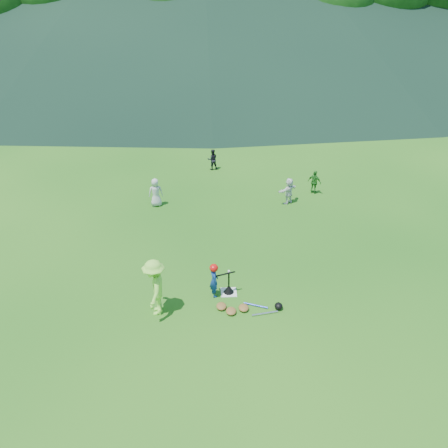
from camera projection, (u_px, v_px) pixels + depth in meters
name	position (u px, v px, depth m)	size (l,w,h in m)	color
ground	(229.00, 293.00, 12.52)	(120.00, 120.00, 0.00)	#135112
home_plate	(229.00, 292.00, 12.51)	(0.45, 0.45, 0.02)	silver
baseball	(229.00, 271.00, 12.17)	(0.08, 0.08, 0.08)	white
batter_child	(214.00, 281.00, 12.17)	(0.37, 0.24, 1.01)	navy
adult_coach	(155.00, 287.00, 11.38)	(1.04, 0.60, 1.62)	#97ED45
fielder_a	(156.00, 192.00, 17.34)	(0.56, 0.37, 1.15)	#BABABA
fielder_b	(212.00, 159.00, 20.95)	(0.49, 0.38, 1.00)	black
fielder_c	(314.00, 182.00, 18.44)	(0.60, 0.25, 1.02)	#267322
fielder_d	(289.00, 191.00, 17.57)	(1.00, 0.32, 1.08)	silver
batting_tee	(229.00, 289.00, 12.45)	(0.30, 0.30, 0.68)	black
batter_gear	(215.00, 268.00, 11.98)	(0.72, 0.26, 0.37)	red
equipment_pile	(244.00, 308.00, 11.80)	(1.80, 0.59, 0.19)	olive
outfield_fence	(208.00, 84.00, 36.85)	(70.07, 0.08, 1.33)	gray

